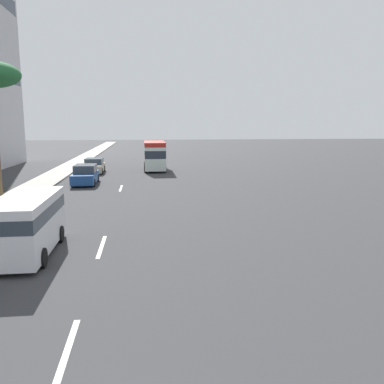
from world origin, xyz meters
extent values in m
plane|color=#38383A|center=(31.50, 0.00, 0.00)|extent=(198.00, 198.00, 0.00)
cube|color=#B2ADA3|center=(31.50, 6.91, 0.07)|extent=(162.00, 2.75, 0.15)
cube|color=silver|center=(4.84, 0.00, 0.01)|extent=(3.20, 0.16, 0.01)
cube|color=silver|center=(12.99, 0.00, 0.01)|extent=(3.20, 0.16, 0.01)
cube|color=silver|center=(28.78, 0.00, 0.01)|extent=(3.20, 0.16, 0.01)
cube|color=silver|center=(41.37, -3.11, 1.47)|extent=(6.42, 2.21, 2.48)
cube|color=#B2261E|center=(41.37, -3.11, 2.95)|extent=(6.42, 2.21, 0.47)
cube|color=#28333D|center=(41.37, -3.11, 1.94)|extent=(6.44, 2.22, 0.83)
cylinder|color=black|center=(43.24, -2.06, 0.42)|extent=(0.84, 0.26, 0.84)
cylinder|color=black|center=(43.24, -4.16, 0.42)|extent=(0.84, 0.26, 0.84)
cylinder|color=black|center=(39.51, -2.06, 0.42)|extent=(0.84, 0.26, 0.84)
cylinder|color=black|center=(39.51, -4.16, 0.42)|extent=(0.84, 0.26, 0.84)
cube|color=beige|center=(39.71, 3.33, 0.55)|extent=(4.46, 1.90, 0.75)
cube|color=#38424C|center=(39.93, 3.33, 1.23)|extent=(2.45, 1.75, 0.61)
cylinder|color=black|center=(38.33, 2.46, 0.32)|extent=(0.64, 0.22, 0.64)
cylinder|color=black|center=(38.33, 4.21, 0.32)|extent=(0.64, 0.22, 0.64)
cylinder|color=black|center=(41.09, 2.46, 0.32)|extent=(0.64, 0.22, 0.64)
cylinder|color=black|center=(41.09, 4.21, 0.32)|extent=(0.64, 0.22, 0.64)
cube|color=silver|center=(12.31, 2.80, 1.26)|extent=(5.38, 1.96, 2.13)
cube|color=#2D3842|center=(12.31, 2.80, 1.73)|extent=(5.39, 1.96, 0.51)
cylinder|color=black|center=(10.70, 1.87, 0.36)|extent=(0.72, 0.24, 0.72)
cylinder|color=black|center=(13.93, 1.87, 0.36)|extent=(0.72, 0.24, 0.72)
cylinder|color=black|center=(13.93, 3.73, 0.36)|extent=(0.72, 0.24, 0.72)
cube|color=#1E478C|center=(31.51, 3.14, 0.58)|extent=(4.67, 1.87, 0.82)
cube|color=#38424C|center=(31.75, 3.14, 1.32)|extent=(2.57, 1.72, 0.67)
cylinder|color=black|center=(30.07, 2.28, 0.32)|extent=(0.64, 0.22, 0.64)
cylinder|color=black|center=(30.07, 4.00, 0.32)|extent=(0.64, 0.22, 0.64)
cylinder|color=black|center=(32.96, 2.28, 0.32)|extent=(0.64, 0.22, 0.64)
cylinder|color=black|center=(32.96, 4.00, 0.32)|extent=(0.64, 0.22, 0.64)
cube|color=#2D3847|center=(47.65, 14.15, 10.91)|extent=(12.09, 0.08, 1.82)
camera|label=1|loc=(-3.81, -1.81, 5.13)|focal=37.83mm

